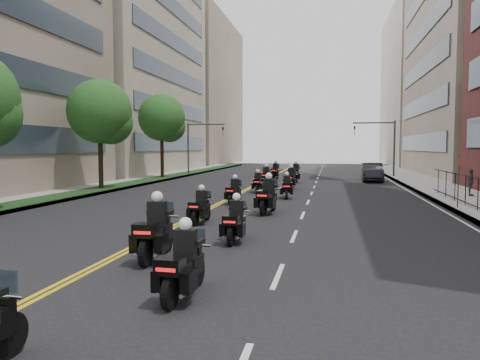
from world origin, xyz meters
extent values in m
plane|color=black|center=(0.00, 0.00, 0.00)|extent=(160.00, 160.00, 0.00)
cube|color=gray|center=(12.00, 25.00, 0.07)|extent=(4.00, 90.00, 0.15)
cube|color=gray|center=(-12.00, 25.00, 0.07)|extent=(4.00, 90.00, 0.15)
cube|color=black|center=(-11.20, 25.00, 0.17)|extent=(2.00, 90.00, 0.04)
cube|color=#333F4C|center=(13.95, 48.00, 3.50)|extent=(0.12, 24.08, 1.80)
cube|color=#333F4C|center=(13.95, 48.00, 7.50)|extent=(0.12, 24.08, 1.80)
cube|color=#333F4C|center=(13.95, 48.00, 11.50)|extent=(0.12, 24.08, 1.80)
cube|color=#333F4C|center=(13.95, 48.00, 15.50)|extent=(0.12, 24.08, 1.80)
cube|color=gray|center=(21.50, 78.00, 13.00)|extent=(15.00, 28.00, 26.00)
cube|color=gray|center=(-22.00, 48.00, 17.00)|extent=(16.00, 28.00, 34.00)
cube|color=#333F4C|center=(-13.95, 48.00, 3.50)|extent=(0.12, 24.08, 1.80)
cube|color=#333F4C|center=(-13.95, 48.00, 7.50)|extent=(0.12, 24.08, 1.80)
cube|color=#333F4C|center=(-13.95, 48.00, 11.50)|extent=(0.12, 24.08, 1.80)
cube|color=#333F4C|center=(-13.95, 48.00, 15.50)|extent=(0.12, 24.08, 1.80)
cube|color=#333F4C|center=(-13.95, 48.00, 19.50)|extent=(0.12, 24.08, 1.80)
cube|color=#7A6959|center=(-22.00, 78.00, 13.00)|extent=(16.00, 28.00, 26.00)
cylinder|color=black|center=(-11.20, 24.00, 2.55)|extent=(0.32, 0.32, 5.11)
sphere|color=#1E4F1A|center=(-11.20, 24.00, 5.47)|extent=(4.40, 4.40, 4.40)
sphere|color=#1E4F1A|center=(-10.60, 24.40, 4.75)|extent=(3.08, 3.08, 3.08)
cylinder|color=black|center=(-11.20, 36.00, 2.69)|extent=(0.32, 0.32, 5.39)
sphere|color=#1E4F1A|center=(-11.20, 36.00, 5.78)|extent=(4.40, 4.40, 4.40)
sphere|color=#1E4F1A|center=(-10.60, 36.40, 5.00)|extent=(3.08, 3.08, 3.08)
cylinder|color=#3F3F44|center=(10.50, 42.00, 2.80)|extent=(0.18, 0.18, 5.60)
cylinder|color=#3F3F44|center=(8.50, 42.00, 5.40)|extent=(4.00, 0.14, 0.14)
imported|color=black|center=(6.70, 42.00, 4.60)|extent=(0.16, 0.20, 1.00)
cylinder|color=#3F3F44|center=(-10.50, 42.00, 2.80)|extent=(0.18, 0.18, 5.60)
cylinder|color=#3F3F44|center=(-8.50, 42.00, 5.40)|extent=(4.00, 0.14, 0.14)
imported|color=black|center=(-6.70, 42.00, 4.60)|extent=(0.16, 0.20, 1.00)
cylinder|color=black|center=(-0.16, -0.01, 0.33)|extent=(0.19, 0.67, 0.67)
cylinder|color=black|center=(1.47, 2.33, 0.33)|extent=(0.17, 0.66, 0.66)
cylinder|color=black|center=(1.55, 3.87, 0.33)|extent=(0.17, 0.66, 0.66)
cube|color=black|center=(1.51, 3.10, 0.60)|extent=(0.47, 1.32, 0.39)
cube|color=silver|center=(1.51, 3.15, 0.38)|extent=(0.39, 0.55, 0.29)
cube|color=black|center=(1.47, 2.33, 0.83)|extent=(0.52, 0.43, 0.31)
cube|color=red|center=(1.46, 2.12, 0.81)|extent=(0.39, 0.05, 0.07)
cube|color=black|center=(1.51, 3.15, 1.08)|extent=(0.44, 0.29, 0.60)
sphere|color=white|center=(1.51, 3.16, 1.49)|extent=(0.28, 0.28, 0.28)
cylinder|color=black|center=(-0.18, 5.17, 0.37)|extent=(0.19, 0.75, 0.75)
cylinder|color=black|center=(-0.26, 6.93, 0.37)|extent=(0.19, 0.75, 0.75)
cube|color=black|center=(-0.22, 6.05, 0.68)|extent=(0.53, 1.50, 0.44)
cube|color=silver|center=(-0.22, 6.11, 0.43)|extent=(0.44, 0.62, 0.33)
cube|color=black|center=(-0.18, 5.17, 0.95)|extent=(0.59, 0.49, 0.35)
cube|color=red|center=(-0.17, 4.94, 0.92)|extent=(0.44, 0.05, 0.08)
cube|color=black|center=(-0.22, 6.11, 1.23)|extent=(0.50, 0.33, 0.68)
sphere|color=white|center=(-0.23, 6.12, 1.70)|extent=(0.32, 0.32, 0.32)
cylinder|color=black|center=(1.42, 8.02, 0.32)|extent=(0.14, 0.64, 0.63)
cylinder|color=black|center=(1.44, 9.51, 0.32)|extent=(0.14, 0.64, 0.63)
cube|color=black|center=(1.43, 8.77, 0.58)|extent=(0.41, 1.27, 0.37)
cube|color=silver|center=(1.43, 8.81, 0.36)|extent=(0.36, 0.52, 0.28)
cube|color=black|center=(1.42, 8.02, 0.80)|extent=(0.49, 0.40, 0.30)
cube|color=red|center=(1.41, 7.82, 0.78)|extent=(0.37, 0.03, 0.07)
cube|color=black|center=(1.43, 8.81, 1.04)|extent=(0.41, 0.27, 0.58)
sphere|color=white|center=(1.43, 8.82, 1.44)|extent=(0.27, 0.27, 0.27)
cylinder|color=black|center=(-0.71, 11.37, 0.31)|extent=(0.16, 0.63, 0.62)
cylinder|color=black|center=(-0.63, 12.83, 0.31)|extent=(0.16, 0.63, 0.62)
cube|color=black|center=(-0.67, 12.10, 0.57)|extent=(0.45, 1.25, 0.37)
cube|color=silver|center=(-0.67, 12.15, 0.36)|extent=(0.37, 0.52, 0.27)
cube|color=black|center=(-0.71, 11.37, 0.79)|extent=(0.50, 0.41, 0.29)
cube|color=red|center=(-0.72, 11.18, 0.77)|extent=(0.37, 0.05, 0.06)
cube|color=black|center=(-0.67, 12.15, 1.02)|extent=(0.42, 0.28, 0.57)
sphere|color=white|center=(-0.67, 12.16, 1.41)|extent=(0.26, 0.26, 0.26)
cylinder|color=black|center=(1.50, 14.44, 0.38)|extent=(0.24, 0.77, 0.75)
cylinder|color=black|center=(1.71, 16.19, 0.38)|extent=(0.24, 0.77, 0.75)
cube|color=black|center=(1.61, 15.32, 0.69)|extent=(0.64, 1.54, 0.44)
cube|color=silver|center=(1.61, 15.37, 0.43)|extent=(0.49, 0.65, 0.33)
cube|color=black|center=(1.50, 14.44, 0.95)|extent=(0.63, 0.53, 0.35)
cube|color=red|center=(1.47, 14.21, 0.93)|extent=(0.44, 0.09, 0.08)
cube|color=black|center=(1.61, 15.37, 1.24)|extent=(0.52, 0.37, 0.69)
sphere|color=white|center=(1.62, 15.38, 1.70)|extent=(0.32, 0.32, 0.32)
cylinder|color=black|center=(-0.70, 17.87, 0.32)|extent=(0.18, 0.64, 0.63)
cylinder|color=black|center=(-0.58, 19.35, 0.32)|extent=(0.18, 0.64, 0.63)
cube|color=black|center=(-0.64, 18.61, 0.58)|extent=(0.49, 1.28, 0.37)
cube|color=silver|center=(-0.64, 18.66, 0.36)|extent=(0.39, 0.54, 0.28)
cube|color=black|center=(-0.70, 17.87, 0.80)|extent=(0.51, 0.43, 0.30)
cube|color=red|center=(-0.71, 17.68, 0.78)|extent=(0.37, 0.06, 0.07)
cube|color=black|center=(-0.64, 18.66, 1.04)|extent=(0.43, 0.29, 0.58)
sphere|color=white|center=(-0.64, 18.67, 1.43)|extent=(0.27, 0.27, 0.27)
cylinder|color=black|center=(1.91, 21.07, 0.32)|extent=(0.18, 0.64, 0.63)
cylinder|color=black|center=(1.79, 22.56, 0.32)|extent=(0.18, 0.64, 0.63)
cube|color=black|center=(1.85, 21.81, 0.58)|extent=(0.50, 1.29, 0.37)
cube|color=silver|center=(1.85, 21.86, 0.36)|extent=(0.40, 0.54, 0.28)
cube|color=black|center=(1.91, 21.07, 0.80)|extent=(0.52, 0.43, 0.30)
cube|color=red|center=(1.93, 20.87, 0.78)|extent=(0.37, 0.06, 0.07)
cube|color=black|center=(1.85, 21.86, 1.04)|extent=(0.43, 0.29, 0.58)
sphere|color=white|center=(1.85, 21.87, 1.44)|extent=(0.27, 0.27, 0.27)
cylinder|color=black|center=(-0.34, 24.32, 0.31)|extent=(0.17, 0.63, 0.62)
cylinder|color=black|center=(-0.45, 25.78, 0.31)|extent=(0.17, 0.63, 0.62)
cube|color=black|center=(-0.39, 25.05, 0.57)|extent=(0.48, 1.26, 0.37)
cube|color=silver|center=(-0.40, 25.10, 0.36)|extent=(0.38, 0.53, 0.28)
cube|color=black|center=(-0.34, 24.32, 0.79)|extent=(0.50, 0.42, 0.29)
cube|color=red|center=(-0.32, 24.13, 0.77)|extent=(0.37, 0.05, 0.06)
cube|color=black|center=(-0.40, 25.10, 1.03)|extent=(0.42, 0.29, 0.57)
sphere|color=white|center=(-0.40, 25.11, 1.41)|extent=(0.27, 0.27, 0.27)
cylinder|color=black|center=(1.56, 26.91, 0.36)|extent=(0.20, 0.73, 0.73)
cylinder|color=black|center=(1.68, 28.62, 0.36)|extent=(0.20, 0.73, 0.73)
cube|color=black|center=(1.62, 27.76, 0.66)|extent=(0.54, 1.47, 0.43)
cube|color=silver|center=(1.62, 27.82, 0.42)|extent=(0.44, 0.61, 0.32)
cube|color=black|center=(1.56, 26.91, 0.92)|extent=(0.58, 0.48, 0.34)
cube|color=red|center=(1.55, 26.69, 0.90)|extent=(0.43, 0.06, 0.07)
cube|color=black|center=(1.62, 27.82, 1.20)|extent=(0.49, 0.33, 0.66)
sphere|color=white|center=(1.62, 27.83, 1.65)|extent=(0.31, 0.31, 0.31)
cylinder|color=black|center=(-0.62, 30.07, 0.35)|extent=(0.16, 0.69, 0.69)
cylinder|color=black|center=(-0.65, 31.70, 0.35)|extent=(0.16, 0.69, 0.69)
cube|color=black|center=(-0.63, 30.88, 0.63)|extent=(0.46, 1.38, 0.41)
cube|color=silver|center=(-0.64, 30.93, 0.40)|extent=(0.40, 0.57, 0.30)
cube|color=black|center=(-0.62, 30.07, 0.87)|extent=(0.54, 0.44, 0.32)
cube|color=red|center=(-0.61, 29.86, 0.85)|extent=(0.41, 0.04, 0.07)
cube|color=black|center=(-0.64, 30.93, 1.14)|extent=(0.45, 0.29, 0.63)
sphere|color=white|center=(-0.64, 30.94, 1.56)|extent=(0.29, 0.29, 0.29)
cylinder|color=black|center=(1.46, 33.31, 0.38)|extent=(0.18, 0.76, 0.75)
cylinder|color=black|center=(1.52, 35.08, 0.38)|extent=(0.18, 0.76, 0.75)
cube|color=black|center=(1.49, 34.19, 0.69)|extent=(0.52, 1.51, 0.44)
cube|color=silver|center=(1.49, 34.25, 0.43)|extent=(0.44, 0.62, 0.33)
cube|color=black|center=(1.46, 33.31, 0.95)|extent=(0.59, 0.49, 0.35)
cube|color=red|center=(1.45, 33.08, 0.93)|extent=(0.44, 0.05, 0.08)
cube|color=black|center=(1.49, 34.25, 1.24)|extent=(0.50, 0.33, 0.69)
sphere|color=white|center=(1.49, 34.26, 1.71)|extent=(0.32, 0.32, 0.32)
cylinder|color=black|center=(-0.73, 36.75, 0.36)|extent=(0.20, 0.73, 0.72)
cylinder|color=black|center=(-0.59, 38.44, 0.36)|extent=(0.20, 0.73, 0.72)
cube|color=black|center=(-0.66, 37.59, 0.66)|extent=(0.55, 1.46, 0.42)
cube|color=silver|center=(-0.66, 37.64, 0.41)|extent=(0.45, 0.61, 0.32)
cube|color=black|center=(-0.73, 36.75, 0.91)|extent=(0.58, 0.49, 0.34)
cube|color=red|center=(-0.74, 36.52, 0.89)|extent=(0.43, 0.06, 0.07)
cube|color=black|center=(-0.66, 37.64, 1.19)|extent=(0.49, 0.33, 0.66)
sphere|color=white|center=(-0.65, 37.65, 1.63)|extent=(0.31, 0.31, 0.31)
imported|color=black|center=(8.00, 36.62, 0.82)|extent=(1.86, 5.01, 1.64)
imported|color=#44454C|center=(12.54, 23.75, 0.95)|extent=(0.62, 1.01, 1.61)
camera|label=1|loc=(4.38, -5.84, 3.05)|focal=35.00mm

